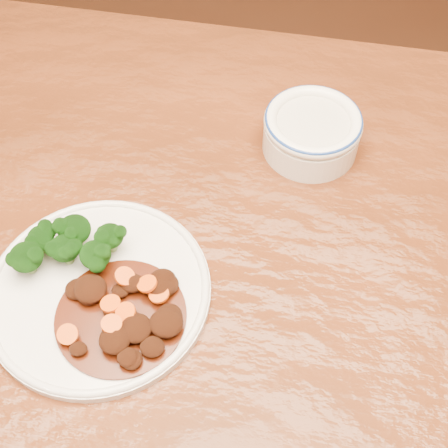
# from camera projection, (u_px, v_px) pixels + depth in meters

# --- Properties ---
(dining_table) EXTENTS (1.56, 1.00, 0.75)m
(dining_table) POSITION_uv_depth(u_px,v_px,m) (244.00, 311.00, 0.78)
(dining_table) COLOR #5F2910
(dining_table) RESTS_ON ground
(dinner_plate) EXTENTS (0.25, 0.25, 0.02)m
(dinner_plate) POSITION_uv_depth(u_px,v_px,m) (99.00, 291.00, 0.70)
(dinner_plate) COLOR silver
(dinner_plate) RESTS_ON dining_table
(broccoli_florets) EXTENTS (0.12, 0.08, 0.04)m
(broccoli_florets) POSITION_uv_depth(u_px,v_px,m) (68.00, 245.00, 0.70)
(broccoli_florets) COLOR #75954D
(broccoli_florets) RESTS_ON dinner_plate
(mince_stew) EXTENTS (0.14, 0.14, 0.03)m
(mince_stew) POSITION_uv_depth(u_px,v_px,m) (129.00, 312.00, 0.67)
(mince_stew) COLOR #451707
(mince_stew) RESTS_ON dinner_plate
(dip_bowl) EXTENTS (0.13, 0.13, 0.06)m
(dip_bowl) POSITION_uv_depth(u_px,v_px,m) (312.00, 131.00, 0.81)
(dip_bowl) COLOR white
(dip_bowl) RESTS_ON dining_table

